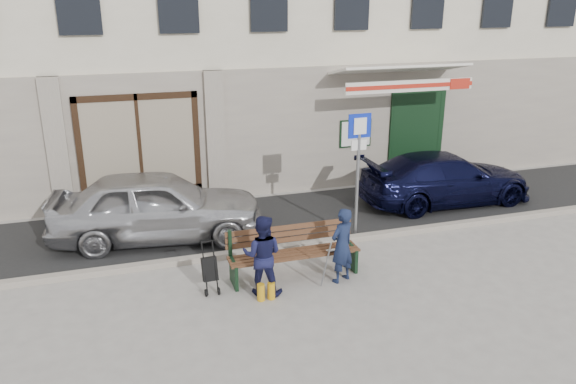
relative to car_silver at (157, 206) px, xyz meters
name	(u,v)px	position (x,y,z in m)	size (l,w,h in m)	color
ground	(345,279)	(3.04, -2.85, -0.74)	(80.00, 80.00, 0.00)	#9E9991
asphalt_lane	(293,218)	(3.04, 0.25, -0.73)	(60.00, 3.20, 0.01)	#282828
curb	(316,243)	(3.04, -1.35, -0.68)	(60.00, 0.18, 0.12)	#9E9384
car_silver	(157,206)	(0.00, 0.00, 0.00)	(1.74, 4.32, 1.47)	#B6B7BB
car_navy	(446,178)	(6.95, 0.15, -0.11)	(1.75, 4.31, 1.25)	black
parking_sign	(358,156)	(3.99, -1.13, 1.03)	(0.49, 0.08, 2.64)	gray
bench	(292,253)	(2.15, -2.45, -0.28)	(2.40, 1.17, 0.98)	brown
man	(342,245)	(2.94, -2.87, -0.05)	(0.50, 0.33, 1.38)	#161F3C
woman	(262,255)	(1.49, -2.87, -0.03)	(0.69, 0.54, 1.42)	#15173C
stroller	(210,270)	(0.64, -2.54, -0.34)	(0.27, 0.38, 0.89)	black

